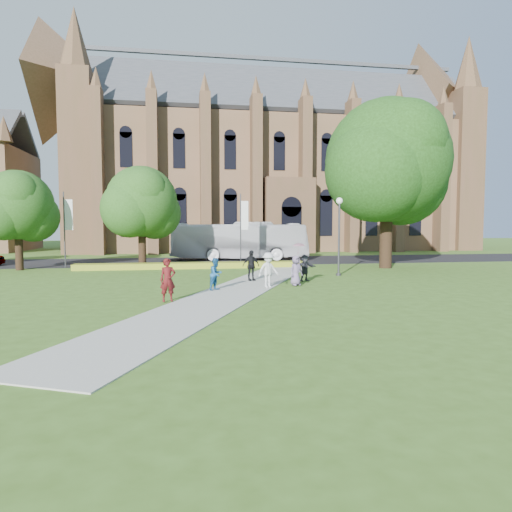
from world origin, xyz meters
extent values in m
plane|color=#3B5B1B|center=(0.00, 0.00, 0.00)|extent=(160.00, 160.00, 0.00)
cube|color=black|center=(0.00, 20.00, 0.01)|extent=(160.00, 10.00, 0.02)
cube|color=#B2B2A8|center=(0.00, 1.00, 0.02)|extent=(15.58, 28.54, 0.04)
cube|color=gold|center=(-2.00, 13.20, 0.23)|extent=(18.00, 1.40, 0.45)
cube|color=brown|center=(10.00, 40.00, 8.50)|extent=(52.00, 16.00, 17.00)
cube|color=brown|center=(-14.50, 33.00, 10.50)|extent=(3.50, 3.50, 21.00)
cone|color=brown|center=(-14.50, 33.00, 24.50)|extent=(3.60, 3.60, 7.00)
cube|color=brown|center=(34.50, 33.00, 10.50)|extent=(3.50, 3.50, 21.00)
cone|color=brown|center=(34.50, 33.00, 24.50)|extent=(3.60, 3.60, 7.00)
cube|color=brown|center=(10.00, 31.00, 4.50)|extent=(6.00, 2.50, 9.00)
cylinder|color=#38383D|center=(7.50, 6.50, 2.40)|extent=(0.14, 0.14, 4.80)
sphere|color=white|center=(7.50, 6.50, 5.02)|extent=(0.44, 0.44, 0.44)
cylinder|color=#38383D|center=(7.50, 6.50, 0.07)|extent=(0.36, 0.36, 0.15)
cylinder|color=#332114|center=(13.00, 11.00, 3.30)|extent=(0.96, 0.96, 6.60)
sphere|color=#19350E|center=(13.00, 11.00, 8.40)|extent=(9.60, 9.60, 9.60)
cylinder|color=#332114|center=(-15.00, 14.00, 1.93)|extent=(0.56, 0.56, 3.85)
sphere|color=#224715|center=(-15.00, 14.00, 4.90)|extent=(5.20, 5.20, 5.20)
cylinder|color=#332114|center=(-6.00, 14.50, 2.06)|extent=(0.60, 0.60, 4.12)
sphere|color=#224715|center=(-6.00, 14.50, 5.25)|extent=(5.60, 5.60, 5.60)
cylinder|color=#38383D|center=(2.00, 15.20, 3.00)|extent=(0.10, 0.10, 6.00)
cube|color=white|center=(2.35, 15.20, 4.20)|extent=(0.60, 0.02, 2.40)
cylinder|color=#38383D|center=(-12.00, 15.20, 3.00)|extent=(0.10, 0.10, 6.00)
cube|color=white|center=(-11.65, 15.20, 4.20)|extent=(0.60, 0.02, 2.40)
imported|color=silver|center=(2.67, 21.06, 1.85)|extent=(13.36, 4.14, 3.67)
imported|color=#4D1112|center=(-3.60, -2.32, 1.00)|extent=(0.78, 0.59, 1.91)
imported|color=#1A5185|center=(-1.21, 0.80, 0.88)|extent=(1.02, 1.03, 1.68)
imported|color=silver|center=(1.68, 1.43, 0.98)|extent=(1.37, 1.04, 1.89)
imported|color=black|center=(1.19, 4.42, 0.97)|extent=(1.16, 0.72, 1.85)
imported|color=slate|center=(3.36, 1.96, 0.87)|extent=(0.96, 0.84, 1.66)
imported|color=#25262D|center=(4.36, 3.73, 0.84)|extent=(1.55, 1.06, 1.61)
imported|color=#D093A9|center=(3.54, 2.06, 2.01)|extent=(0.91, 0.91, 0.61)
camera|label=1|loc=(-3.07, -22.74, 3.46)|focal=32.00mm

